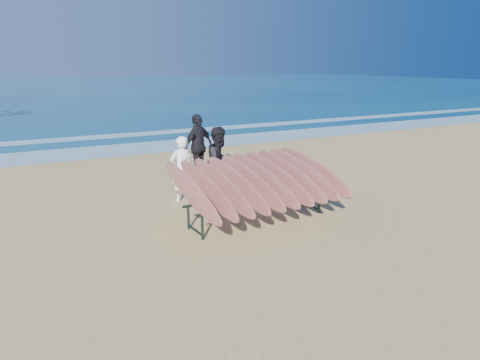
{
  "coord_description": "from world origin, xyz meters",
  "views": [
    {
      "loc": [
        -3.91,
        -6.91,
        3.33
      ],
      "look_at": [
        0.0,
        0.8,
        0.95
      ],
      "focal_mm": 32.0,
      "sensor_mm": 36.0,
      "label": 1
    }
  ],
  "objects": [
    {
      "name": "ground",
      "position": [
        0.0,
        0.0,
        0.0
      ],
      "size": [
        120.0,
        120.0,
        0.0
      ],
      "primitive_type": "plane",
      "color": "tan",
      "rests_on": "ground"
    },
    {
      "name": "person_dark_b",
      "position": [
        0.62,
        4.74,
        0.95
      ],
      "size": [
        1.2,
        0.88,
        1.89
      ],
      "primitive_type": "imported",
      "rotation": [
        0.0,
        0.0,
        3.58
      ],
      "color": "black",
      "rests_on": "ground"
    },
    {
      "name": "foam_near",
      "position": [
        0.0,
        10.0,
        0.01
      ],
      "size": [
        160.0,
        160.0,
        0.0
      ],
      "primitive_type": "plane",
      "color": "white",
      "rests_on": "ground"
    },
    {
      "name": "ocean",
      "position": [
        0.0,
        55.0,
        0.01
      ],
      "size": [
        160.0,
        160.0,
        0.0
      ],
      "primitive_type": "plane",
      "color": "navy",
      "rests_on": "ground"
    },
    {
      "name": "person_white",
      "position": [
        -0.58,
        2.8,
        0.81
      ],
      "size": [
        0.62,
        0.43,
        1.63
      ],
      "primitive_type": "imported",
      "rotation": [
        0.0,
        0.0,
        3.22
      ],
      "color": "white",
      "rests_on": "ground"
    },
    {
      "name": "foam_far",
      "position": [
        0.0,
        13.5,
        0.01
      ],
      "size": [
        160.0,
        160.0,
        0.0
      ],
      "primitive_type": "plane",
      "color": "white",
      "rests_on": "ground"
    },
    {
      "name": "person_dark_a",
      "position": [
        0.4,
        2.7,
        0.9
      ],
      "size": [
        1.08,
        0.99,
        1.8
      ],
      "primitive_type": "imported",
      "rotation": [
        0.0,
        0.0,
        0.45
      ],
      "color": "black",
      "rests_on": "ground"
    },
    {
      "name": "surfboard_rack",
      "position": [
        0.38,
        0.73,
        0.9
      ],
      "size": [
        3.35,
        2.86,
        1.45
      ],
      "rotation": [
        0.0,
        0.0,
        0.07
      ],
      "color": "black",
      "rests_on": "ground"
    }
  ]
}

